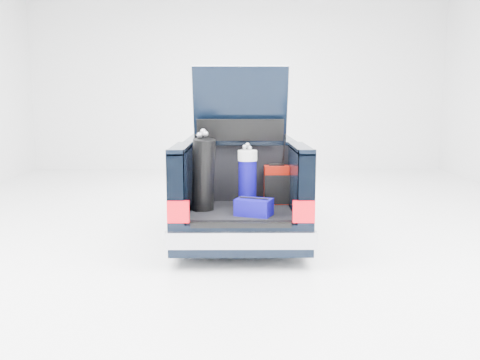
{
  "coord_description": "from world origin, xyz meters",
  "views": [
    {
      "loc": [
        -0.05,
        -8.0,
        2.01
      ],
      "look_at": [
        0.0,
        -0.5,
        0.84
      ],
      "focal_mm": 38.0,
      "sensor_mm": 36.0,
      "label": 1
    }
  ],
  "objects_px": {
    "car": "(240,184)",
    "red_suitcase": "(276,185)",
    "black_golf_bag": "(203,174)",
    "blue_duffel": "(254,207)",
    "blue_golf_bag": "(247,178)"
  },
  "relations": [
    {
      "from": "car",
      "to": "red_suitcase",
      "type": "distance_m",
      "value": 1.31
    },
    {
      "from": "black_golf_bag",
      "to": "blue_duffel",
      "type": "bearing_deg",
      "value": -46.54
    },
    {
      "from": "car",
      "to": "blue_golf_bag",
      "type": "relative_size",
      "value": 5.39
    },
    {
      "from": "red_suitcase",
      "to": "blue_duffel",
      "type": "bearing_deg",
      "value": -115.06
    },
    {
      "from": "black_golf_bag",
      "to": "red_suitcase",
      "type": "bearing_deg",
      "value": 2.05
    },
    {
      "from": "red_suitcase",
      "to": "blue_golf_bag",
      "type": "bearing_deg",
      "value": -154.21
    },
    {
      "from": "car",
      "to": "black_golf_bag",
      "type": "relative_size",
      "value": 4.42
    },
    {
      "from": "red_suitcase",
      "to": "blue_golf_bag",
      "type": "distance_m",
      "value": 0.47
    },
    {
      "from": "black_golf_bag",
      "to": "blue_golf_bag",
      "type": "distance_m",
      "value": 0.63
    },
    {
      "from": "car",
      "to": "black_golf_bag",
      "type": "distance_m",
      "value": 1.75
    },
    {
      "from": "car",
      "to": "blue_duffel",
      "type": "bearing_deg",
      "value": -85.16
    },
    {
      "from": "red_suitcase",
      "to": "blue_duffel",
      "type": "relative_size",
      "value": 1.09
    },
    {
      "from": "blue_duffel",
      "to": "red_suitcase",
      "type": "bearing_deg",
      "value": 86.73
    },
    {
      "from": "blue_duffel",
      "to": "blue_golf_bag",
      "type": "bearing_deg",
      "value": 118.75
    },
    {
      "from": "red_suitcase",
      "to": "car",
      "type": "bearing_deg",
      "value": 112.33
    }
  ]
}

